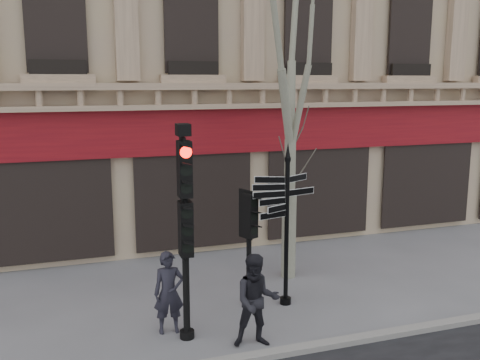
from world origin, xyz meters
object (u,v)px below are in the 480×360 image
object	(u,v)px
traffic_signal_secondary	(249,228)
fingerpost	(287,197)
pedestrian_a	(169,293)
pedestrian_b	(257,301)
plane_tree	(292,34)
traffic_signal_main	(185,206)

from	to	relation	value
traffic_signal_secondary	fingerpost	bearing A→B (deg)	-36.81
pedestrian_a	pedestrian_b	world-z (taller)	pedestrian_b
fingerpost	plane_tree	bearing A→B (deg)	61.28
traffic_signal_main	traffic_signal_secondary	size ratio (longest dim) A/B	1.64
traffic_signal_secondary	pedestrian_a	bearing A→B (deg)	-178.70
pedestrian_a	traffic_signal_secondary	bearing A→B (deg)	25.54
traffic_signal_main	pedestrian_b	distance (m)	2.25
pedestrian_a	plane_tree	bearing A→B (deg)	34.86
traffic_signal_main	traffic_signal_secondary	world-z (taller)	traffic_signal_main
fingerpost	pedestrian_b	distance (m)	2.61
pedestrian_b	traffic_signal_main	bearing A→B (deg)	160.62
plane_tree	pedestrian_b	size ratio (longest dim) A/B	4.79
pedestrian_a	pedestrian_b	bearing A→B (deg)	-32.42
plane_tree	traffic_signal_main	bearing A→B (deg)	-142.77
fingerpost	traffic_signal_main	size ratio (longest dim) A/B	0.87
plane_tree	pedestrian_b	distance (m)	6.42
fingerpost	pedestrian_b	bearing A→B (deg)	-131.91
plane_tree	fingerpost	bearing A→B (deg)	-115.57
traffic_signal_main	pedestrian_b	world-z (taller)	traffic_signal_main
plane_tree	pedestrian_a	bearing A→B (deg)	-149.19
pedestrian_a	pedestrian_b	size ratio (longest dim) A/B	0.92
traffic_signal_main	pedestrian_b	bearing A→B (deg)	-29.43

